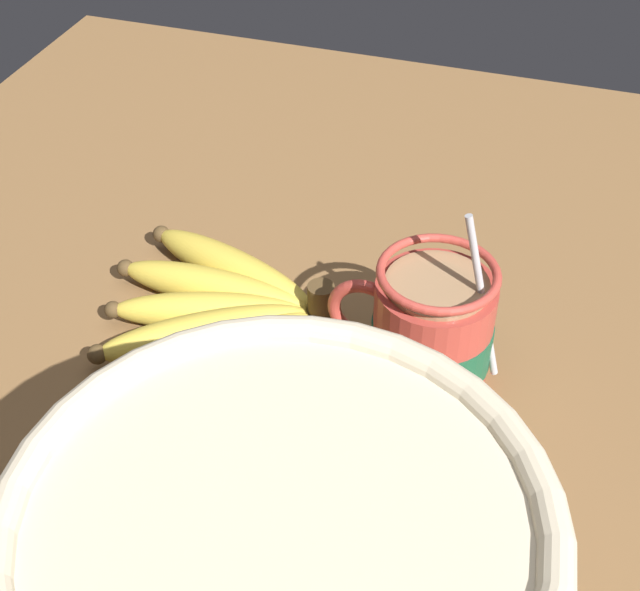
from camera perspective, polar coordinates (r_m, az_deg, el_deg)
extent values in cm
cube|color=brown|center=(64.49, 2.34, -5.92)|extent=(97.21, 97.21, 3.23)
cylinder|color=#B23D33|center=(60.85, 7.18, -2.30)|extent=(8.08, 8.08, 8.06)
cylinder|color=#195638|center=(61.42, 7.12, -2.86)|extent=(8.28, 8.28, 3.21)
torus|color=#B23D33|center=(61.19, 2.74, -0.98)|extent=(5.30, 0.90, 5.30)
cylinder|color=#997551|center=(58.14, 7.52, 0.68)|extent=(6.88, 6.88, 0.40)
torus|color=#B23D33|center=(57.50, 7.60, 1.44)|extent=(8.08, 8.08, 0.60)
cylinder|color=#B2B2B7|center=(58.16, 10.34, -0.23)|extent=(3.63, 0.50, 12.60)
ellipsoid|color=#B2B2B7|center=(62.47, 8.26, -4.26)|extent=(3.00, 2.00, 0.80)
cylinder|color=#4C381E|center=(64.97, 0.06, -0.41)|extent=(2.00, 2.00, 3.00)
ellipsoid|color=gold|center=(69.77, -5.65, 1.74)|extent=(15.37, 7.71, 3.14)
sphere|color=#4C381E|center=(74.10, -10.12, 3.89)|extent=(1.41, 1.41, 1.41)
ellipsoid|color=gold|center=(68.16, -6.77, 0.48)|extent=(15.15, 3.24, 3.03)
sphere|color=#4C381E|center=(71.19, -12.33, 1.73)|extent=(1.37, 1.37, 1.37)
ellipsoid|color=gold|center=(66.30, -7.05, -1.00)|extent=(14.64, 6.90, 2.90)
sphere|color=#4C381E|center=(67.67, -13.11, -0.89)|extent=(1.30, 1.30, 1.30)
ellipsoid|color=gold|center=(64.31, -7.35, -2.42)|extent=(14.45, 11.21, 3.21)
sphere|color=#4C381E|center=(64.16, -14.06, -3.67)|extent=(1.44, 1.44, 1.44)
ellipsoid|color=gold|center=(62.58, -6.38, -3.87)|extent=(11.67, 13.55, 3.11)
sphere|color=#4C381E|center=(60.78, -12.55, -6.53)|extent=(1.40, 1.40, 1.40)
torus|color=beige|center=(36.56, -2.74, -14.03)|extent=(23.46, 23.46, 1.56)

